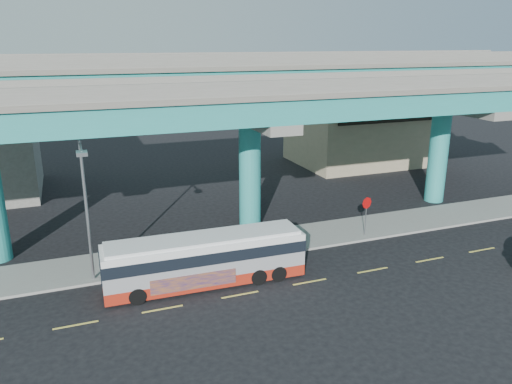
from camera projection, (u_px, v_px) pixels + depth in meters
name	position (u px, v px, depth m)	size (l,w,h in m)	color
ground	(307.00, 280.00, 27.28)	(120.00, 120.00, 0.00)	black
sidewalk	(269.00, 242.00, 32.17)	(70.00, 4.00, 0.15)	gray
lane_markings	(310.00, 282.00, 27.01)	(58.00, 0.12, 0.01)	#D8C64C
viaduct	(249.00, 94.00, 32.76)	(52.00, 12.40, 11.70)	teal
building_beige	(363.00, 129.00, 52.96)	(14.00, 10.23, 7.00)	tan
transit_bus	(205.00, 258.00, 26.39)	(10.74, 2.58, 2.73)	#A22313
street_lamp	(85.00, 194.00, 25.13)	(0.50, 2.49, 7.63)	gray
stop_sign	(367.00, 208.00, 32.59)	(0.78, 0.20, 2.64)	gray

